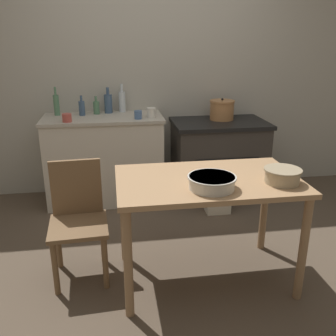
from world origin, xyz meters
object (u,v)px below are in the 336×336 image
(work_table, at_px, (207,193))
(cup_right, at_px, (138,115))
(mixing_bowl_small, at_px, (212,182))
(stove, at_px, (218,158))
(cup_mid_right, at_px, (67,118))
(chair, at_px, (78,217))
(mixing_bowl_large, at_px, (282,175))
(stock_pot, at_px, (222,110))
(bottle_left, at_px, (82,108))
(cup_center_right, at_px, (151,113))
(flour_sack, at_px, (218,193))
(bottle_mid_left, at_px, (108,103))
(bottle_center, at_px, (56,104))
(bottle_far_left, at_px, (96,107))
(bottle_center_left, at_px, (122,101))

(work_table, relative_size, cup_right, 14.95)
(work_table, bearing_deg, mixing_bowl_small, -97.46)
(stove, relative_size, cup_mid_right, 11.15)
(chair, distance_m, mixing_bowl_large, 1.43)
(stock_pot, xyz_separation_m, cup_right, (-0.91, -0.22, 0.02))
(mixing_bowl_large, bearing_deg, chair, 165.15)
(bottle_left, xyz_separation_m, cup_center_right, (0.68, -0.21, -0.03))
(bottle_left, height_order, cup_center_right, bottle_left)
(flour_sack, relative_size, cup_center_right, 4.24)
(work_table, relative_size, flour_sack, 2.97)
(bottle_mid_left, bearing_deg, cup_center_right, -36.15)
(cup_right, bearing_deg, bottle_center, 159.11)
(bottle_far_left, relative_size, cup_right, 2.25)
(work_table, distance_m, mixing_bowl_large, 0.50)
(bottle_center, distance_m, cup_right, 0.86)
(flour_sack, xyz_separation_m, bottle_left, (-1.30, 0.59, 0.77))
(mixing_bowl_small, bearing_deg, cup_mid_right, 123.96)
(bottle_far_left, height_order, bottle_center, bottle_center)
(chair, bearing_deg, bottle_mid_left, 77.51)
(bottle_center, bearing_deg, stock_pot, -2.82)
(bottle_left, distance_m, cup_center_right, 0.72)
(mixing_bowl_small, bearing_deg, cup_right, 102.31)
(bottle_center, height_order, cup_center_right, bottle_center)
(work_table, bearing_deg, cup_mid_right, 127.95)
(chair, distance_m, bottle_center_left, 1.69)
(flour_sack, bearing_deg, bottle_center_left, 140.73)
(work_table, height_order, bottle_mid_left, bottle_mid_left)
(chair, relative_size, bottle_center, 2.94)
(work_table, height_order, flour_sack, work_table)
(chair, bearing_deg, bottle_center, 97.43)
(stove, xyz_separation_m, cup_center_right, (-0.73, -0.09, 0.54))
(flour_sack, height_order, bottle_mid_left, bottle_mid_left)
(chair, xyz_separation_m, flour_sack, (1.27, 0.82, -0.24))
(bottle_center_left, bearing_deg, bottle_far_left, -162.94)
(bottle_center, distance_m, cup_mid_right, 0.37)
(work_table, height_order, bottle_far_left, bottle_far_left)
(cup_mid_right, bearing_deg, bottle_center_left, 38.75)
(work_table, distance_m, bottle_center, 2.06)
(bottle_left, distance_m, bottle_center, 0.26)
(stock_pot, relative_size, bottle_mid_left, 1.00)
(work_table, relative_size, bottle_center_left, 4.13)
(work_table, bearing_deg, mixing_bowl_large, -18.29)
(flour_sack, relative_size, mixing_bowl_large, 1.72)
(stove, xyz_separation_m, bottle_far_left, (-1.28, 0.17, 0.56))
(stove, distance_m, flour_sack, 0.53)
(bottle_mid_left, xyz_separation_m, cup_right, (0.29, -0.35, -0.06))
(stove, bearing_deg, bottle_center_left, 165.86)
(stove, xyz_separation_m, bottle_left, (-1.42, 0.12, 0.57))
(cup_center_right, bearing_deg, flour_sack, -31.50)
(mixing_bowl_small, bearing_deg, mixing_bowl_large, 3.15)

